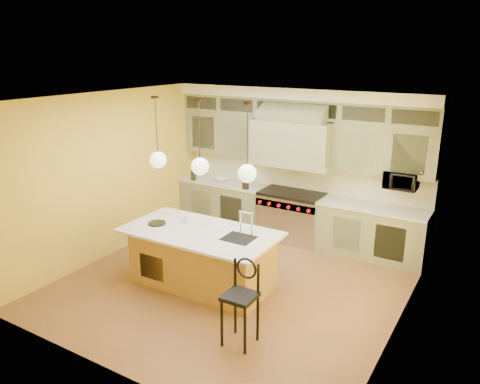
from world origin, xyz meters
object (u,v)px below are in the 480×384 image
Objects in this scene: microwave at (401,180)px; range at (291,216)px; counter_stool at (241,297)px; kitchen_island at (203,257)px.

range is at bearing -176.88° from microwave.
microwave is at bearing 3.12° from range.
kitchen_island is at bearing 141.49° from counter_stool.
counter_stool reaches higher than range.
range is 0.50× the size of kitchen_island.
counter_stool is at bearing -75.14° from range.
kitchen_island is at bearing -99.35° from range.
counter_stool is (1.29, -0.99, 0.16)m from kitchen_island.
range is 2.43m from kitchen_island.
microwave reaches higher than range.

